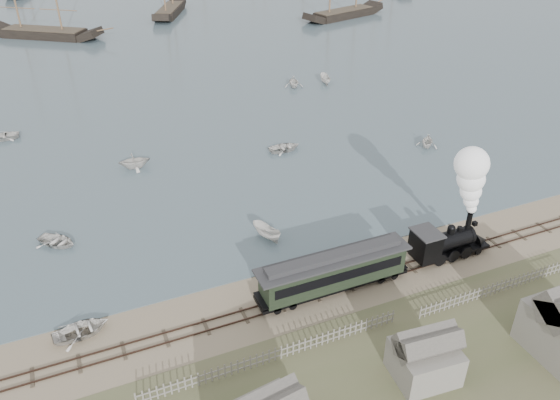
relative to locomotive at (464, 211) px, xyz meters
name	(u,v)px	position (x,y,z in m)	size (l,w,h in m)	color
ground	(315,277)	(-12.71, 2.00, -4.49)	(600.00, 600.00, 0.00)	tan
rail_track	(327,291)	(-12.71, 0.00, -4.45)	(120.00, 1.80, 0.16)	#3B2820
picket_fence_west	(276,360)	(-19.21, -5.00, -4.49)	(19.00, 0.10, 1.20)	gray
picket_fence_east	(497,293)	(-0.21, -5.50, -4.49)	(15.00, 0.10, 1.20)	gray
shed_mid	(422,375)	(-10.71, -10.00, -4.49)	(4.00, 3.50, 3.60)	gray
locomotive	(464,211)	(0.00, 0.00, 0.00)	(7.81, 2.92, 9.74)	black
passenger_coach	(333,271)	(-12.19, 0.00, -2.51)	(12.75, 2.46, 3.10)	black
beached_dinghy	(81,330)	(-31.22, 2.83, -4.07)	(3.97, 2.84, 0.82)	silver
rowboat_0	(57,241)	(-32.05, 15.12, -4.04)	(3.71, 2.65, 0.77)	silver
rowboat_1	(134,161)	(-22.92, 27.21, -3.51)	(3.47, 3.00, 1.83)	silver
rowboat_2	(266,232)	(-14.41, 8.68, -3.79)	(3.28, 1.23, 1.27)	silver
rowboat_3	(285,147)	(-5.65, 24.64, -4.02)	(3.91, 2.79, 0.81)	silver
rowboat_4	(427,141)	(10.64, 18.79, -3.64)	(3.00, 2.59, 1.58)	silver
rowboat_5	(325,79)	(9.75, 44.05, -3.76)	(3.44, 1.29, 1.33)	silver
rowboat_6	(2,136)	(-36.78, 41.39, -4.00)	(4.09, 2.92, 0.85)	silver
rowboat_7	(294,82)	(4.51, 44.44, -3.54)	(3.35, 2.89, 1.77)	silver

